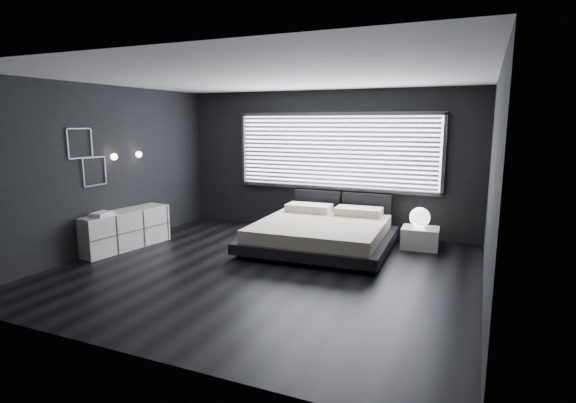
% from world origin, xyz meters
% --- Properties ---
extents(room, '(6.04, 6.00, 2.80)m').
position_xyz_m(room, '(0.00, 0.00, 1.40)').
color(room, black).
rests_on(room, ground).
extents(window, '(4.14, 0.09, 1.52)m').
position_xyz_m(window, '(0.20, 2.70, 1.61)').
color(window, white).
rests_on(window, ground).
extents(headboard, '(1.96, 0.16, 0.52)m').
position_xyz_m(headboard, '(0.38, 2.64, 0.57)').
color(headboard, black).
rests_on(headboard, ground).
extents(sconce_near, '(0.18, 0.11, 0.11)m').
position_xyz_m(sconce_near, '(-2.88, 0.05, 1.60)').
color(sconce_near, silver).
rests_on(sconce_near, ground).
extents(sconce_far, '(0.18, 0.11, 0.11)m').
position_xyz_m(sconce_far, '(-2.88, 0.65, 1.60)').
color(sconce_far, silver).
rests_on(sconce_far, ground).
extents(wall_art_upper, '(0.01, 0.48, 0.48)m').
position_xyz_m(wall_art_upper, '(-2.98, -0.55, 1.85)').
color(wall_art_upper, '#47474C').
rests_on(wall_art_upper, ground).
extents(wall_art_lower, '(0.01, 0.48, 0.48)m').
position_xyz_m(wall_art_lower, '(-2.98, -0.30, 1.38)').
color(wall_art_lower, '#47474C').
rests_on(wall_art_lower, ground).
extents(bed, '(2.48, 2.38, 0.62)m').
position_xyz_m(bed, '(0.38, 1.42, 0.29)').
color(bed, black).
rests_on(bed, ground).
extents(nightstand, '(0.65, 0.56, 0.36)m').
position_xyz_m(nightstand, '(1.96, 2.13, 0.18)').
color(nightstand, white).
rests_on(nightstand, ground).
extents(orb_lamp, '(0.35, 0.35, 0.35)m').
position_xyz_m(orb_lamp, '(1.94, 2.18, 0.54)').
color(orb_lamp, white).
rests_on(orb_lamp, nightstand).
extents(dresser, '(0.71, 1.71, 0.67)m').
position_xyz_m(dresser, '(-2.78, 0.07, 0.33)').
color(dresser, white).
rests_on(dresser, ground).
extents(book_stack, '(0.27, 0.35, 0.07)m').
position_xyz_m(book_stack, '(-2.77, -0.41, 0.70)').
color(book_stack, white).
rests_on(book_stack, dresser).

